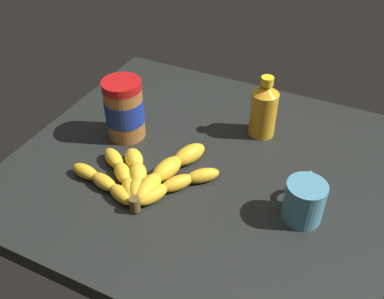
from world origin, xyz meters
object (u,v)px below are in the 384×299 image
object	(u,v)px
banana_bunch	(146,176)
coffee_mug	(304,201)
peanut_butter_jar	(124,109)
honey_bottle	(264,109)

from	to	relation	value
banana_bunch	coffee_mug	distance (cm)	30.89
banana_bunch	coffee_mug	xyz separation A→B (cm)	(-30.48, -4.44, 2.36)
peanut_butter_jar	honey_bottle	distance (cm)	30.94
peanut_butter_jar	honey_bottle	size ratio (longest dim) A/B	0.95
peanut_butter_jar	banana_bunch	bearing A→B (deg)	135.55
honey_bottle	coffee_mug	size ratio (longest dim) A/B	1.36
peanut_butter_jar	coffee_mug	distance (cm)	43.25
coffee_mug	peanut_butter_jar	bearing A→B (deg)	-9.84
peanut_butter_jar	honey_bottle	xyz separation A→B (cm)	(-27.60, -13.98, -0.30)
banana_bunch	peanut_butter_jar	world-z (taller)	peanut_butter_jar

